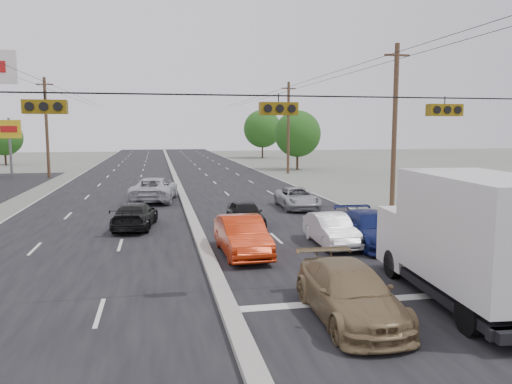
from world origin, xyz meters
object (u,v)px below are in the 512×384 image
queue_car_a (245,214)px  oncoming_far (154,189)px  tree_right_mid (298,134)px  utility_pole_right_b (395,126)px  box_truck (468,237)px  tree_right_far (262,129)px  red_sedan (242,236)px  queue_car_d (371,229)px  oncoming_near (135,216)px  queue_car_c (297,198)px  pole_sign_far (9,134)px  tree_left_far (4,138)px  tan_sedan (350,293)px  utility_pole_left_c (47,127)px  utility_pole_right_c (288,127)px  queue_car_b (331,230)px

queue_car_a → oncoming_far: bearing=112.6°
tree_right_mid → queue_car_a: 36.29m
utility_pole_right_b → oncoming_far: bearing=157.5°
box_truck → oncoming_far: bearing=115.8°
utility_pole_right_b → tree_right_far: size_ratio=1.23×
utility_pole_right_b → queue_car_a: (-9.95, -3.89, -4.46)m
red_sedan → oncoming_far: oncoming_far is taller
queue_car_a → queue_car_d: (4.45, -5.23, 0.07)m
queue_car_a → oncoming_near: (-5.47, 0.52, 0.00)m
box_truck → queue_car_a: bearing=113.0°
tree_right_far → queue_car_c: (-9.30, -53.91, -4.31)m
pole_sign_far → tree_left_far: size_ratio=0.98×
utility_pole_right_b → tree_right_mid: size_ratio=1.40×
tree_right_far → tan_sedan: 72.98m
utility_pole_left_c → tan_sedan: size_ratio=2.10×
tree_right_mid → queue_car_a: size_ratio=1.89×
tree_right_mid → queue_car_c: 30.30m
red_sedan → queue_car_c: (5.30, 10.67, -0.11)m
utility_pole_right_b → pole_sign_far: utility_pole_right_b is taller
utility_pole_left_c → box_truck: size_ratio=1.34×
utility_pole_right_c → queue_car_d: size_ratio=2.04×
red_sedan → oncoming_near: bearing=122.9°
box_truck → oncoming_far: (-8.69, 22.16, -1.08)m
box_truck → queue_car_d: (0.31, 7.04, -1.18)m
utility_pole_right_c → red_sedan: (-11.10, -34.58, -4.36)m
box_truck → queue_car_a: size_ratio=1.97×
pole_sign_far → queue_car_c: bearing=-46.5°
utility_pole_right_c → red_sedan: bearing=-107.8°
oncoming_far → utility_pole_right_b: bearing=165.4°
utility_pole_right_c → utility_pole_right_b: bearing=-90.0°
queue_car_b → oncoming_far: size_ratio=0.68×
utility_pole_right_b → tree_left_far: size_ratio=1.63×
tree_right_mid → oncoming_far: size_ratio=1.22×
tree_left_far → utility_pole_right_b: bearing=-52.5°
tree_right_far → queue_car_d: tree_right_far is taller
utility_pole_right_b → utility_pole_left_c: bearing=135.0°
utility_pole_right_c → tree_left_far: (-34.50, 20.00, -1.39)m
queue_car_a → queue_car_c: (4.15, 4.98, -0.00)m
queue_car_d → oncoming_far: 17.60m
oncoming_near → utility_pole_left_c: bearing=-63.7°
utility_pole_left_c → queue_car_b: size_ratio=2.50×
pole_sign_far → red_sedan: bearing=-63.3°
utility_pole_right_c → queue_car_b: utility_pole_right_c is taller
tree_left_far → red_sedan: (23.40, -54.58, -2.97)m
utility_pole_left_c → queue_car_d: 39.54m
pole_sign_far → oncoming_near: bearing=-65.2°
red_sedan → queue_car_b: bearing=10.3°
box_truck → utility_pole_left_c: bearing=119.4°
tree_right_far → oncoming_far: (-18.01, -49.00, -4.14)m
queue_car_b → oncoming_near: 9.86m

